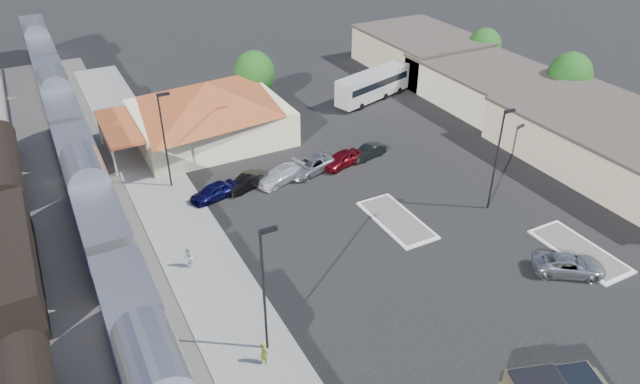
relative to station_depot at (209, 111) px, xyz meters
name	(u,v)px	position (x,y,z in m)	size (l,w,h in m)	color
ground	(368,247)	(4.56, -24.00, -3.13)	(280.00, 280.00, 0.00)	black
railbed	(66,269)	(-16.44, -16.00, -3.07)	(16.00, 100.00, 0.12)	#4C4944
platform	(194,248)	(-7.44, -18.00, -3.04)	(5.50, 92.00, 0.18)	gray
passenger_train	(92,201)	(-13.44, -12.17, -0.26)	(3.00, 104.00, 5.55)	silver
freight_cars	(14,264)	(-19.44, -16.36, -1.21)	(2.80, 46.00, 4.00)	black
station_depot	(209,111)	(0.00, 0.00, 0.00)	(18.35, 12.24, 6.20)	beige
buildings_east	(512,95)	(32.56, -9.72, -0.86)	(14.40, 51.40, 4.80)	#C6B28C
traffic_island_south	(397,220)	(8.56, -22.00, -3.03)	(3.30, 7.50, 0.21)	silver
traffic_island_north	(580,251)	(18.56, -32.00, -3.03)	(3.30, 7.50, 0.21)	silver
lamp_plat_s	(265,283)	(-6.34, -30.00, 2.21)	(1.08, 0.25, 9.00)	black
lamp_plat_n	(165,134)	(-6.34, -8.00, 2.21)	(1.08, 0.25, 9.00)	black
lamp_lot	(498,152)	(16.66, -24.00, 2.21)	(1.08, 0.25, 9.00)	black
tree_east_b	(570,76)	(38.56, -12.00, 1.09)	(4.94, 4.94, 6.96)	#382314
tree_east_c	(484,47)	(38.56, 2.00, 0.63)	(4.41, 4.41, 6.21)	#382314
tree_depot	(254,73)	(7.56, 6.00, 0.89)	(4.71, 4.71, 6.63)	#382314
suv	(569,265)	(15.76, -33.32, -2.43)	(2.33, 5.05, 1.40)	#A3A7AB
coach_bus	(373,84)	(20.74, 1.10, -1.12)	(11.10, 5.47, 3.49)	silver
person_a	(264,352)	(-7.05, -30.99, -2.10)	(0.62, 0.41, 1.70)	#B3BD3B
person_b	(188,257)	(-8.38, -20.14, -2.07)	(0.85, 0.66, 1.75)	white
parked_car_a	(214,192)	(-3.65, -11.71, -2.40)	(1.73, 4.29, 1.46)	#0E0D42
parked_car_b	(247,182)	(-0.45, -11.41, -2.46)	(1.43, 4.10, 1.35)	black
parked_car_c	(281,175)	(2.75, -11.71, -2.43)	(1.97, 4.84, 1.41)	white
parked_car_d	(310,166)	(5.95, -11.41, -2.41)	(2.39, 5.19, 1.44)	#95979D
parked_car_e	(341,159)	(9.15, -11.71, -2.38)	(1.76, 4.39, 1.49)	maroon
parked_car_f	(368,152)	(12.35, -11.41, -2.49)	(1.35, 3.88, 1.28)	black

